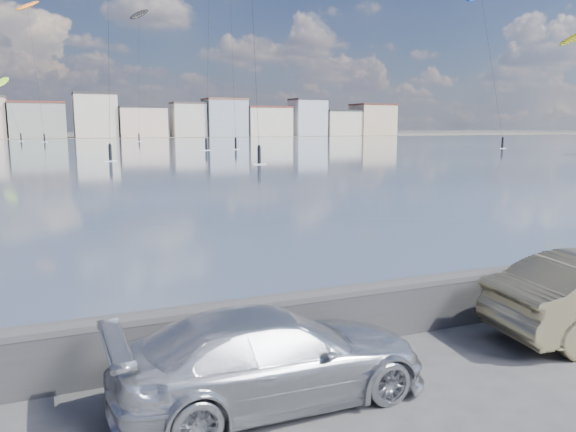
% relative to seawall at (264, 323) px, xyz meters
% --- Properties ---
extents(bay_water, '(500.00, 177.00, 0.00)m').
position_rel_seawall_xyz_m(bay_water, '(0.00, 88.80, -0.58)').
color(bay_water, '#3E4A5D').
rests_on(bay_water, ground).
extents(far_shore_strip, '(500.00, 60.00, 0.00)m').
position_rel_seawall_xyz_m(far_shore_strip, '(0.00, 197.30, -0.57)').
color(far_shore_strip, '#4C473D').
rests_on(far_shore_strip, ground).
extents(seawall, '(400.00, 0.36, 1.08)m').
position_rel_seawall_xyz_m(seawall, '(0.00, 0.00, 0.00)').
color(seawall, '#28282B').
rests_on(seawall, ground).
extents(far_buildings, '(240.79, 13.26, 14.60)m').
position_rel_seawall_xyz_m(far_buildings, '(1.31, 183.30, 5.44)').
color(far_buildings, beige).
rests_on(far_buildings, ground).
extents(car_silver, '(4.67, 1.96, 1.35)m').
position_rel_seawall_xyz_m(car_silver, '(-0.45, -1.54, 0.09)').
color(car_silver, silver).
rests_on(car_silver, ground).
extents(kitesurfer_11, '(6.81, 11.52, 16.78)m').
position_rel_seawall_xyz_m(kitesurfer_11, '(-13.30, 153.59, 13.93)').
color(kitesurfer_11, '#8CD826').
rests_on(kitesurfer_11, ground).
extents(kitesurfer_14, '(6.98, 11.70, 33.78)m').
position_rel_seawall_xyz_m(kitesurfer_14, '(19.59, 140.90, 30.25)').
color(kitesurfer_14, black).
rests_on(kitesurfer_14, ground).
extents(kitesurfer_20, '(7.47, 19.74, 35.85)m').
position_rel_seawall_xyz_m(kitesurfer_20, '(-6.04, 151.40, 32.41)').
color(kitesurfer_20, orange).
rests_on(kitesurfer_20, ground).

